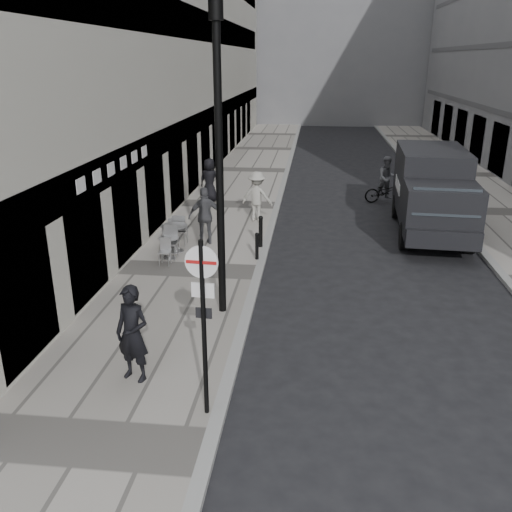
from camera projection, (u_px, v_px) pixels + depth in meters
The scene contains 16 objects.
sidewalk at pixel (230, 205), 23.02m from camera, with size 4.00×60.00×0.12m, color #9E988F.
far_sidewalk at pixel (499, 213), 21.90m from camera, with size 4.00×60.00×0.12m, color #9E988F.
building_far at pixel (320, 5), 54.41m from camera, with size 24.00×16.00×22.00m, color slate.
walking_man at pixel (132, 334), 10.13m from camera, with size 0.70×0.46×1.91m, color black.
sign_post at pixel (203, 306), 8.76m from camera, with size 0.54×0.11×3.16m.
lamppost at pixel (219, 153), 11.96m from camera, with size 0.31×0.31×6.93m.
bollard_near at pixel (261, 232), 17.61m from camera, with size 0.13×0.13×0.98m, color black.
bollard_far at pixel (257, 247), 16.53m from camera, with size 0.11×0.11×0.79m, color black.
panel_van at pixel (432, 188), 19.12m from camera, with size 2.68×6.30×2.90m.
cyclist at pixel (387, 185), 23.44m from camera, with size 1.95×0.97×2.01m.
pedestrian_a at pixel (205, 216), 17.74m from camera, with size 1.12×0.47×1.91m, color #4E4E52.
pedestrian_b at pixel (257, 196), 20.37m from camera, with size 1.21×0.69×1.87m, color #ABA99E.
pedestrian_c at pixel (210, 180), 23.21m from camera, with size 0.89×0.58×1.83m, color black.
cafe_table_near at pixel (170, 233), 17.78m from camera, with size 0.62×1.40×0.80m.
cafe_table_mid at pixel (175, 236), 17.15m from camera, with size 0.80×1.81×1.03m.
cafe_table_far at pixel (169, 246), 16.58m from camera, with size 0.62×1.40×0.80m.
Camera 1 is at (1.51, -4.11, 5.92)m, focal length 38.00 mm.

